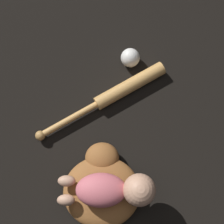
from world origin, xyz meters
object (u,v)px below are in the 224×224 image
baby_figure (115,190)px  baseball_bat (117,93)px  baseball_glove (102,186)px  baseball (130,58)px

baby_figure → baseball_bat: baby_figure is taller
baby_figure → baseball_bat: size_ratio=0.72×
baseball_glove → baby_figure: 0.10m
baseball_glove → baby_figure: size_ratio=0.97×
baseball_glove → baseball_bat: 0.37m
baseball → baby_figure: bearing=-89.9°
baseball_bat → baseball: 0.16m
baseball_glove → baseball: (0.05, 0.52, -0.00)m
baseball_glove → baseball: baseball_glove is taller
baseball_glove → baseball_bat: (0.01, 0.37, -0.01)m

